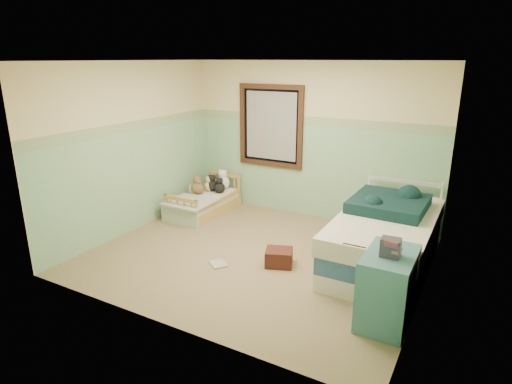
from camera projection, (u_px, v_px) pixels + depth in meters
The scene contains 30 objects.
floor at pixel (256, 256), 5.77m from camera, with size 4.20×3.60×0.02m, color brown.
ceiling at pixel (256, 60), 5.01m from camera, with size 4.20×3.60×0.02m, color silver.
wall_back at pixel (310, 141), 6.89m from camera, with size 4.20×0.04×2.50m, color beige.
wall_front at pixel (160, 206), 3.89m from camera, with size 4.20×0.04×2.50m, color beige.
wall_left at pixel (132, 148), 6.36m from camera, with size 0.04×3.60×2.50m, color beige.
wall_right at pixel (434, 188), 4.42m from camera, with size 0.04×3.60×2.50m, color beige.
wainscot_mint at pixel (309, 172), 7.03m from camera, with size 4.20×0.01×1.50m, color #7AB386.
border_strip at pixel (311, 121), 6.78m from camera, with size 4.20×0.01×0.15m, color #5B7F5B.
window_frame at pixel (271, 126), 7.12m from camera, with size 1.16×0.06×1.36m, color #462415.
window_blinds at pixel (271, 126), 7.13m from camera, with size 0.92×0.01×1.12m, color #B1B1AE.
toddler_bed_frame at pixel (205, 207), 7.35m from camera, with size 0.66×1.32×0.17m, color #A27838.
toddler_mattress at pixel (204, 199), 7.31m from camera, with size 0.60×1.27×0.12m, color white.
patchwork_quilt at pixel (189, 202), 6.94m from camera, with size 0.72×0.66×0.03m, color #5D86BC.
plush_bed_brown at pixel (214, 182), 7.75m from camera, with size 0.20×0.20×0.20m, color brown.
plush_bed_white at pixel (223, 183), 7.65m from camera, with size 0.24×0.24×0.24m, color white.
plush_bed_tan at pixel (209, 186), 7.54m from camera, with size 0.18×0.18×0.18m, color #DFC188.
plush_bed_dark at pixel (220, 188), 7.43m from camera, with size 0.19×0.19×0.19m, color black.
plush_floor_cream at pixel (194, 200), 7.56m from camera, with size 0.28×0.28×0.28m, color silver.
plush_floor_tan at pixel (188, 211), 7.12m from camera, with size 0.22×0.22×0.22m, color #DFC188.
twin_bed_frame at pixel (383, 257), 5.48m from camera, with size 1.07×2.13×0.22m, color silver.
twin_boxspring at pixel (385, 241), 5.41m from camera, with size 1.07×2.13×0.22m, color navy.
twin_mattress at pixel (386, 225), 5.35m from camera, with size 1.11×2.18×0.22m, color #F0E2C9.
teal_blanket at pixel (389, 203), 5.56m from camera, with size 0.91×0.96×0.14m, color black.
dresser at pixel (387, 288), 4.23m from camera, with size 0.46×0.74×0.74m, color teal.
book_stack at pixel (390, 247), 4.04m from camera, with size 0.18×0.14×0.18m, color #422D2B.
red_pillow at pixel (279, 257), 5.47m from camera, with size 0.34×0.29×0.21m, color maroon.
floor_book at pixel (218, 264), 5.50m from camera, with size 0.24×0.18×0.02m, color yellow.
extra_plush_0 at pixel (197, 188), 7.39m from camera, with size 0.22×0.22×0.22m, color brown.
extra_plush_1 at pixel (199, 188), 7.38m from camera, with size 0.20×0.20×0.20m, color brown.
extra_plush_2 at pixel (212, 186), 7.54m from camera, with size 0.20×0.20×0.20m, color black.
Camera 1 is at (2.55, -4.59, 2.53)m, focal length 30.15 mm.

